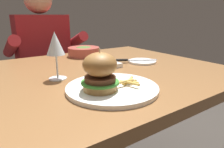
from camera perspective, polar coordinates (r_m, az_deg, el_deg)
dining_table at (r=0.92m, az=-4.90°, el=-4.32°), size 1.15×0.93×0.74m
main_plate at (r=0.66m, az=0.06°, el=-3.99°), size 0.30×0.30×0.01m
burger_sandwich at (r=0.60m, az=-3.46°, el=0.69°), size 0.12×0.12×0.13m
fries_pile at (r=0.67m, az=4.29°, el=-2.12°), size 0.10×0.12×0.02m
wine_glass at (r=0.77m, az=-15.91°, el=7.92°), size 0.07×0.07×0.18m
bread_plate at (r=1.05m, az=8.63°, el=3.56°), size 0.14×0.14×0.01m
table_knife at (r=1.04m, az=5.96°, el=3.98°), size 0.20×0.11×0.01m
butter_dish at (r=0.94m, az=-0.09°, el=2.63°), size 0.08×0.07×0.04m
soup_bowl at (r=1.21m, az=-8.06°, el=6.44°), size 0.19×0.19×0.06m
diner_person at (r=1.60m, az=-18.55°, el=0.67°), size 0.51×0.36×1.18m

